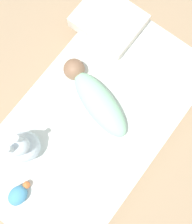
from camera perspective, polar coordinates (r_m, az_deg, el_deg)
The scene contains 6 objects.
ground_plane at distance 1.71m, azimuth -0.77°, elevation -2.71°, with size 12.00×12.00×0.00m, color #9E8466.
bed_mattress at distance 1.64m, azimuth -0.81°, elevation -2.31°, with size 1.51×0.84×0.15m.
swaddled_baby at distance 1.52m, azimuth -0.08°, elevation 3.01°, with size 0.30×0.56×0.14m.
pillow at distance 1.75m, azimuth 2.77°, elevation 19.21°, with size 0.33×0.40×0.08m.
bunny_plush at distance 1.48m, azimuth -15.52°, elevation -7.21°, with size 0.17×0.17×0.33m.
turtle_plush at distance 1.57m, azimuth -16.54°, elevation -16.89°, with size 0.15×0.10×0.09m.
Camera 1 is at (-0.19, -0.18, 1.69)m, focal length 42.00 mm.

